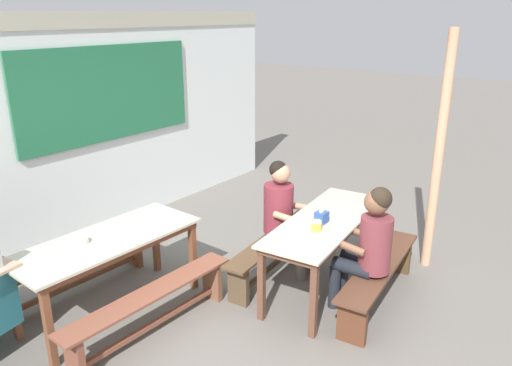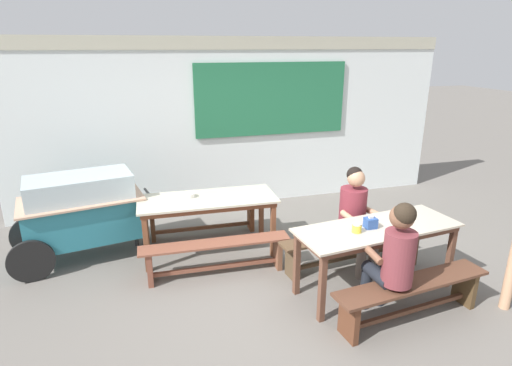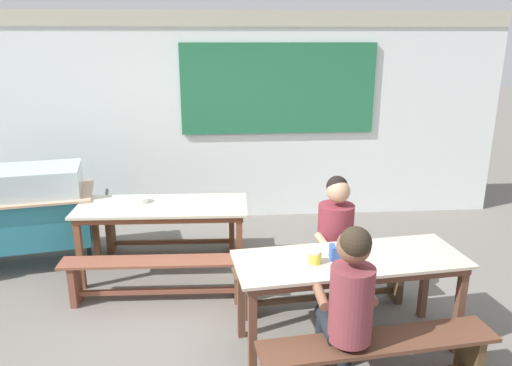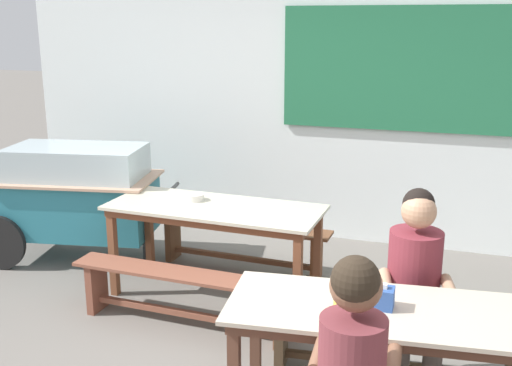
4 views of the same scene
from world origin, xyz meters
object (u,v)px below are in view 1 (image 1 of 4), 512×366
(dining_table_near, at_px, (325,226))
(person_right_near_table, at_px, (284,211))
(dining_table_far, at_px, (107,246))
(bench_far_front, at_px, (152,306))
(bench_near_back, at_px, (274,249))
(wooden_support_post, at_px, (439,155))
(soup_bowl, at_px, (79,241))
(condiment_jar, at_px, (316,226))
(tissue_box, at_px, (321,217))
(bench_near_front, at_px, (379,276))
(bench_far_back, at_px, (77,266))
(person_near_front, at_px, (368,242))

(dining_table_near, bearing_deg, person_right_near_table, 86.18)
(dining_table_far, bearing_deg, bench_far_front, -91.86)
(bench_far_front, xyz_separation_m, bench_near_back, (1.55, -0.22, 0.01))
(person_right_near_table, bearing_deg, wooden_support_post, -47.67)
(soup_bowl, relative_size, wooden_support_post, 0.06)
(condiment_jar, height_order, soup_bowl, condiment_jar)
(person_right_near_table, xyz_separation_m, soup_bowl, (-1.84, 0.94, 0.09))
(bench_far_front, xyz_separation_m, tissue_box, (1.51, -0.80, 0.54))
(dining_table_near, relative_size, tissue_box, 13.86)
(bench_near_back, distance_m, wooden_support_post, 2.02)
(wooden_support_post, bearing_deg, bench_near_front, 174.18)
(bench_near_back, height_order, wooden_support_post, wooden_support_post)
(person_right_near_table, height_order, condiment_jar, person_right_near_table)
(bench_near_front, distance_m, person_right_near_table, 1.18)
(bench_far_back, xyz_separation_m, tissue_box, (1.47, -1.96, 0.54))
(dining_table_far, xyz_separation_m, soup_bowl, (-0.22, 0.09, 0.10))
(bench_near_back, bearing_deg, person_near_front, -94.59)
(bench_near_front, xyz_separation_m, condiment_jar, (-0.36, 0.51, 0.52))
(dining_table_far, bearing_deg, person_near_front, -53.02)
(person_near_front, relative_size, soup_bowl, 8.35)
(bench_far_back, relative_size, person_right_near_table, 1.31)
(bench_far_front, bearing_deg, person_right_near_table, -9.24)
(bench_far_back, bearing_deg, person_near_front, -60.32)
(bench_far_back, height_order, bench_near_back, same)
(soup_bowl, bearing_deg, bench_far_front, -73.73)
(bench_far_front, distance_m, tissue_box, 1.80)
(bench_far_back, relative_size, bench_far_front, 0.94)
(person_near_front, distance_m, person_right_near_table, 1.08)
(bench_far_back, distance_m, soup_bowl, 0.75)
(dining_table_far, bearing_deg, wooden_support_post, -37.05)
(dining_table_near, height_order, bench_near_back, dining_table_near)
(dining_table_far, xyz_separation_m, person_right_near_table, (1.63, -0.85, 0.02))
(tissue_box, bearing_deg, bench_near_back, 86.67)
(bench_near_front, bearing_deg, tissue_box, 106.02)
(soup_bowl, height_order, wooden_support_post, wooden_support_post)
(bench_far_back, relative_size, tissue_box, 12.32)
(bench_far_back, height_order, soup_bowl, soup_bowl)
(dining_table_near, bearing_deg, tissue_box, -175.93)
(dining_table_near, bearing_deg, dining_table_far, 139.16)
(bench_near_back, height_order, bench_near_front, same)
(person_right_near_table, xyz_separation_m, wooden_support_post, (1.11, -1.22, 0.58))
(person_right_near_table, xyz_separation_m, condiment_jar, (-0.33, -0.59, 0.11))
(person_near_front, relative_size, wooden_support_post, 0.49)
(dining_table_far, height_order, bench_near_back, dining_table_far)
(bench_far_front, bearing_deg, bench_near_front, -39.33)
(bench_far_back, distance_m, bench_far_front, 1.16)
(tissue_box, bearing_deg, bench_near_front, -73.98)
(dining_table_far, relative_size, bench_near_front, 1.03)
(dining_table_near, distance_m, bench_near_front, 0.70)
(dining_table_near, xyz_separation_m, person_right_near_table, (0.04, 0.53, 0.02))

